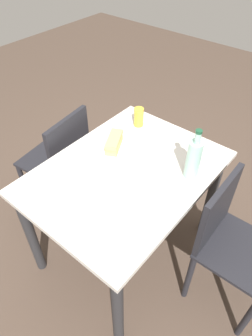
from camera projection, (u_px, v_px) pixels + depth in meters
name	position (u px, v px, depth m)	size (l,w,h in m)	color
ground_plane	(126.00, 246.00, 2.18)	(8.00, 8.00, 0.00)	#47382D
dining_table	(126.00, 186.00, 1.75)	(1.09, 0.82, 0.76)	beige
chair_far	(61.00, 159.00, 2.13)	(0.45, 0.45, 0.87)	black
chair_near	(228.00, 239.00, 1.64)	(0.41, 0.41, 0.87)	black
plate_near	(114.00, 148.00, 1.80)	(0.23, 0.23, 0.01)	silver
baguette_sandwich_near	(114.00, 142.00, 1.78)	(0.19, 0.15, 0.07)	tan
knife_near	(106.00, 146.00, 1.80)	(0.14, 0.13, 0.01)	silver
water_bottle	(193.00, 159.00, 1.56)	(0.08, 0.08, 0.30)	#99C6B7
beer_glass	(139.00, 117.00, 1.95)	(0.06, 0.06, 0.12)	gold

